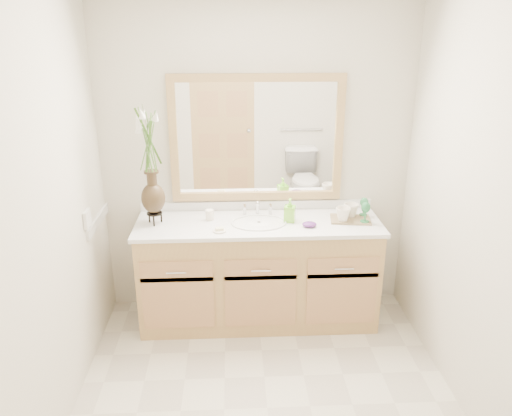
{
  "coord_description": "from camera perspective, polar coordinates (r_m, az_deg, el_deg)",
  "views": [
    {
      "loc": [
        -0.19,
        -2.45,
        2.24
      ],
      "look_at": [
        -0.04,
        0.65,
        1.08
      ],
      "focal_mm": 35.0,
      "sensor_mm": 36.0,
      "label": 1
    }
  ],
  "objects": [
    {
      "name": "floor",
      "position": [
        3.32,
        1.3,
        -21.87
      ],
      "size": [
        2.6,
        2.6,
        0.0
      ],
      "primitive_type": "plane",
      "color": "beige",
      "rests_on": "ground"
    },
    {
      "name": "wall_back",
      "position": [
        3.9,
        0.08,
        5.01
      ],
      "size": [
        2.4,
        0.02,
        2.4
      ],
      "primitive_type": "cube",
      "color": "beige",
      "rests_on": "floor"
    },
    {
      "name": "wall_front",
      "position": [
        1.56,
        5.33,
        -21.33
      ],
      "size": [
        2.4,
        0.02,
        2.4
      ],
      "primitive_type": "cube",
      "color": "beige",
      "rests_on": "floor"
    },
    {
      "name": "wall_left",
      "position": [
        2.84,
        -23.4,
        -2.71
      ],
      "size": [
        0.02,
        2.6,
        2.4
      ],
      "primitive_type": "cube",
      "color": "beige",
      "rests_on": "floor"
    },
    {
      "name": "wall_right",
      "position": [
        3.0,
        25.0,
        -1.77
      ],
      "size": [
        0.02,
        2.6,
        2.4
      ],
      "primitive_type": "cube",
      "color": "beige",
      "rests_on": "floor"
    },
    {
      "name": "vanity",
      "position": [
        3.93,
        0.28,
        -7.44
      ],
      "size": [
        1.8,
        0.55,
        0.8
      ],
      "color": "tan",
      "rests_on": "floor"
    },
    {
      "name": "counter",
      "position": [
        3.75,
        0.3,
        -1.83
      ],
      "size": [
        1.84,
        0.57,
        0.03
      ],
      "primitive_type": "cube",
      "color": "white",
      "rests_on": "vanity"
    },
    {
      "name": "sink",
      "position": [
        3.75,
        0.31,
        -2.48
      ],
      "size": [
        0.38,
        0.34,
        0.23
      ],
      "color": "white",
      "rests_on": "counter"
    },
    {
      "name": "mirror",
      "position": [
        3.82,
        0.09,
        7.89
      ],
      "size": [
        1.32,
        0.04,
        0.97
      ],
      "color": "white",
      "rests_on": "wall_back"
    },
    {
      "name": "switch_plate",
      "position": [
        3.59,
        -18.72,
        -1.17
      ],
      "size": [
        0.02,
        0.12,
        0.12
      ],
      "primitive_type": "cube",
      "color": "white",
      "rests_on": "wall_left"
    },
    {
      "name": "flower_vase",
      "position": [
        3.62,
        -12.08,
        6.66
      ],
      "size": [
        0.2,
        0.2,
        0.84
      ],
      "rotation": [
        0.0,
        0.0,
        0.44
      ],
      "color": "black",
      "rests_on": "counter"
    },
    {
      "name": "tumbler",
      "position": [
        3.79,
        -5.32,
        -0.79
      ],
      "size": [
        0.06,
        0.06,
        0.08
      ],
      "primitive_type": "cylinder",
      "color": "white",
      "rests_on": "counter"
    },
    {
      "name": "soap_dish",
      "position": [
        3.58,
        -4.2,
        -2.56
      ],
      "size": [
        0.1,
        0.1,
        0.03
      ],
      "color": "white",
      "rests_on": "counter"
    },
    {
      "name": "soap_bottle",
      "position": [
        3.74,
        3.88,
        -0.37
      ],
      "size": [
        0.09,
        0.09,
        0.16
      ],
      "primitive_type": "imported",
      "rotation": [
        0.0,
        0.0,
        -0.24
      ],
      "color": "#7AD832",
      "rests_on": "counter"
    },
    {
      "name": "purple_dish",
      "position": [
        3.67,
        6.12,
        -1.86
      ],
      "size": [
        0.12,
        0.1,
        0.04
      ],
      "primitive_type": "ellipsoid",
      "rotation": [
        0.0,
        0.0,
        -0.19
      ],
      "color": "#55236B",
      "rests_on": "counter"
    },
    {
      "name": "tray",
      "position": [
        3.84,
        10.74,
        -1.29
      ],
      "size": [
        0.32,
        0.24,
        0.01
      ],
      "primitive_type": "cube",
      "rotation": [
        0.0,
        0.0,
        -0.14
      ],
      "color": "brown",
      "rests_on": "counter"
    },
    {
      "name": "mug_left",
      "position": [
        3.77,
        9.92,
        -0.64
      ],
      "size": [
        0.11,
        0.11,
        0.11
      ],
      "primitive_type": "imported",
      "rotation": [
        0.0,
        0.0,
        -0.04
      ],
      "color": "white",
      "rests_on": "tray"
    },
    {
      "name": "mug_right",
      "position": [
        3.86,
        10.8,
        -0.19
      ],
      "size": [
        0.14,
        0.14,
        0.11
      ],
      "primitive_type": "imported",
      "rotation": [
        0.0,
        0.0,
        0.4
      ],
      "color": "white",
      "rests_on": "tray"
    },
    {
      "name": "goblet_front",
      "position": [
        3.76,
        12.43,
        -0.06
      ],
      "size": [
        0.07,
        0.07,
        0.16
      ],
      "color": "#25713D",
      "rests_on": "tray"
    },
    {
      "name": "goblet_back",
      "position": [
        3.9,
        12.25,
        0.53
      ],
      "size": [
        0.06,
        0.06,
        0.14
      ],
      "color": "#25713D",
      "rests_on": "tray"
    }
  ]
}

